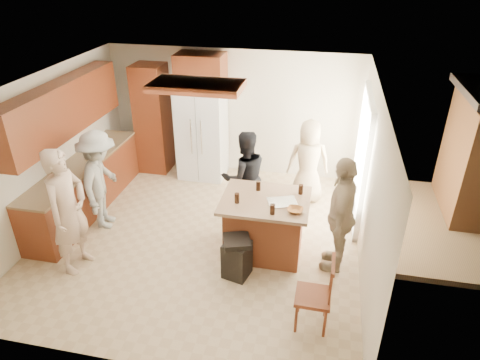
% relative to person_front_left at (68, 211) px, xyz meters
% --- Properties ---
extents(room_shell, '(8.00, 5.20, 5.00)m').
position_rel_person_front_left_xyz_m(room_shell, '(5.91, 2.70, -0.07)').
color(room_shell, tan).
rests_on(room_shell, ground).
extents(person_front_left, '(0.58, 0.74, 1.88)m').
position_rel_person_front_left_xyz_m(person_front_left, '(0.00, 0.00, 0.00)').
color(person_front_left, tan).
rests_on(person_front_left, ground).
extents(person_behind_left, '(0.92, 0.79, 1.62)m').
position_rel_person_front_left_xyz_m(person_behind_left, '(2.14, 1.73, -0.13)').
color(person_behind_left, black).
rests_on(person_behind_left, ground).
extents(person_behind_right, '(0.83, 0.61, 1.56)m').
position_rel_person_front_left_xyz_m(person_behind_right, '(3.13, 2.59, -0.16)').
color(person_behind_right, tan).
rests_on(person_behind_right, ground).
extents(person_side_right, '(0.64, 1.08, 1.75)m').
position_rel_person_front_left_xyz_m(person_side_right, '(3.69, 0.78, -0.06)').
color(person_side_right, tan).
rests_on(person_side_right, ground).
extents(person_counter, '(0.69, 1.16, 1.68)m').
position_rel_person_front_left_xyz_m(person_counter, '(-0.10, 1.08, -0.10)').
color(person_counter, gray).
rests_on(person_counter, ground).
extents(left_cabinetry, '(0.64, 3.00, 2.30)m').
position_rel_person_front_left_xyz_m(left_cabinetry, '(-0.70, 1.46, 0.02)').
color(left_cabinetry, maroon).
rests_on(left_cabinetry, ground).
extents(back_wall_units, '(1.80, 0.60, 2.45)m').
position_rel_person_front_left_xyz_m(back_wall_units, '(0.21, 3.26, 0.44)').
color(back_wall_units, maroon).
rests_on(back_wall_units, ground).
extents(refrigerator, '(0.90, 0.76, 1.80)m').
position_rel_person_front_left_xyz_m(refrigerator, '(0.99, 3.17, -0.04)').
color(refrigerator, white).
rests_on(refrigerator, ground).
extents(kitchen_island, '(1.28, 1.03, 0.93)m').
position_rel_person_front_left_xyz_m(kitchen_island, '(2.61, 0.89, -0.46)').
color(kitchen_island, '#A74E2B').
rests_on(kitchen_island, ground).
extents(island_items, '(0.99, 0.70, 0.15)m').
position_rel_person_front_left_xyz_m(island_items, '(2.84, 0.80, 0.03)').
color(island_items, silver).
rests_on(island_items, kitchen_island).
extents(trash_bin, '(0.46, 0.46, 0.63)m').
position_rel_person_front_left_xyz_m(trash_bin, '(2.32, 0.27, -0.62)').
color(trash_bin, black).
rests_on(trash_bin, ground).
extents(spindle_chair, '(0.42, 0.42, 0.99)m').
position_rel_person_front_left_xyz_m(spindle_chair, '(3.43, -0.44, -0.48)').
color(spindle_chair, maroon).
rests_on(spindle_chair, ground).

